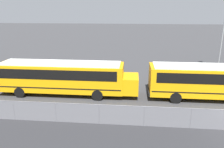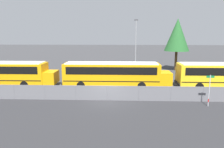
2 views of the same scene
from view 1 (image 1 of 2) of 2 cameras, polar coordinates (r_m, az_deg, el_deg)
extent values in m
cylinder|color=slate|center=(17.36, -24.22, -8.69)|extent=(0.07, 0.07, 1.46)
cylinder|color=slate|center=(16.11, -14.46, -9.68)|extent=(0.07, 0.07, 1.46)
cylinder|color=slate|center=(15.37, -3.37, -10.47)|extent=(0.07, 0.07, 1.46)
cylinder|color=slate|center=(15.25, 8.40, -10.89)|extent=(0.07, 0.07, 1.46)
cylinder|color=slate|center=(15.73, 19.92, -10.86)|extent=(0.07, 0.07, 1.46)
cube|color=orange|center=(20.65, -13.10, -0.65)|extent=(11.41, 2.58, 2.45)
cube|color=black|center=(20.50, -13.20, 0.79)|extent=(10.50, 2.62, 0.88)
cube|color=black|center=(20.86, -12.97, -2.45)|extent=(11.18, 2.61, 0.10)
cube|color=orange|center=(19.77, 4.88, -2.55)|extent=(1.37, 2.38, 1.47)
cube|color=black|center=(23.42, -26.42, -2.70)|extent=(0.12, 2.58, 0.24)
cube|color=silver|center=(20.31, -13.34, 2.78)|extent=(10.84, 2.32, 0.10)
cylinder|color=black|center=(21.32, -2.82, -3.14)|extent=(0.98, 0.28, 0.98)
cylinder|color=black|center=(19.16, -3.82, -5.52)|extent=(0.98, 0.28, 0.98)
cylinder|color=black|center=(23.37, -20.27, -2.38)|extent=(0.98, 0.28, 0.98)
cylinder|color=black|center=(21.42, -22.90, -4.41)|extent=(0.98, 0.28, 0.98)
cube|color=orange|center=(20.98, 25.52, -1.63)|extent=(11.41, 2.58, 2.45)
cube|color=black|center=(20.83, 25.70, -0.22)|extent=(10.50, 2.62, 0.88)
cube|color=black|center=(21.19, 25.28, -3.39)|extent=(11.18, 2.61, 0.10)
cube|color=black|center=(20.09, 9.49, -4.19)|extent=(0.12, 2.58, 0.24)
cube|color=silver|center=(20.64, 25.96, 1.73)|extent=(10.84, 2.32, 0.10)
cylinder|color=black|center=(21.51, 15.19, -3.55)|extent=(0.98, 0.28, 0.98)
cylinder|color=black|center=(19.36, 16.28, -5.96)|extent=(0.98, 0.28, 0.98)
cylinder|color=gray|center=(29.77, 26.81, 8.15)|extent=(0.16, 0.16, 8.35)
camera|label=2|loc=(11.07, 133.03, -18.29)|focal=35.00mm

